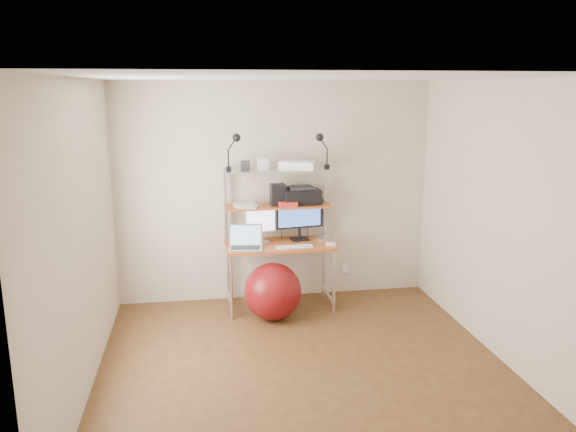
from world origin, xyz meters
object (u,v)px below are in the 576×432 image
monitor_black (299,216)px  printer (300,196)px  laptop (246,243)px  exercise_ball (273,292)px  monitor_silver (261,223)px

monitor_black → printer: 0.23m
monitor_black → printer: (0.01, 0.01, 0.23)m
laptop → exercise_ball: size_ratio=0.65×
monitor_black → laptop: (-0.64, -0.26, -0.22)m
monitor_black → printer: size_ratio=1.22×
printer → exercise_ball: 1.12m
laptop → printer: printer is taller
monitor_silver → printer: bearing=-8.1°
monitor_silver → laptop: (-0.19, -0.21, -0.17)m
monitor_silver → exercise_ball: bearing=-94.9°
monitor_silver → monitor_black: bearing=-9.2°
monitor_silver → monitor_black: 0.45m
monitor_silver → monitor_black: monitor_black is taller
laptop → exercise_ball: laptop is taller
monitor_silver → laptop: bearing=-146.4°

